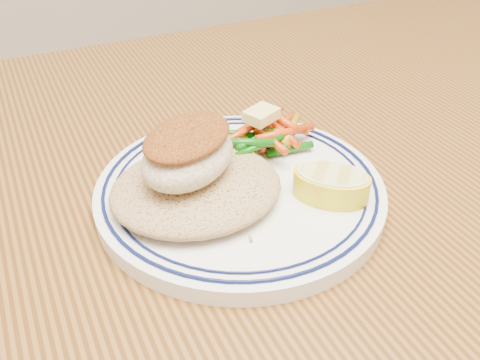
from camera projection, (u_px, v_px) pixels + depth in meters
name	position (u px, v px, depth m)	size (l,w,h in m)	color
dining_table	(208.00, 312.00, 0.49)	(1.50, 0.90, 0.75)	#522F10
plate	(240.00, 190.00, 0.47)	(0.25, 0.25, 0.02)	white
rice_pilaf	(196.00, 185.00, 0.44)	(0.14, 0.13, 0.03)	#A27E51
fish_fillet	(188.00, 152.00, 0.42)	(0.11, 0.11, 0.05)	beige
vegetable_pile	(268.00, 135.00, 0.51)	(0.11, 0.10, 0.03)	#AE8612
butter_pat	(261.00, 115.00, 0.50)	(0.03, 0.02, 0.01)	#FBE37A
lemon_wedge	(331.00, 183.00, 0.44)	(0.08, 0.08, 0.02)	yellow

